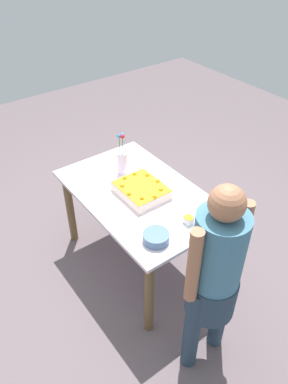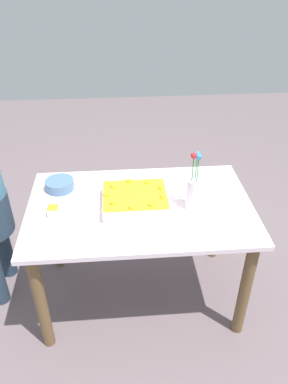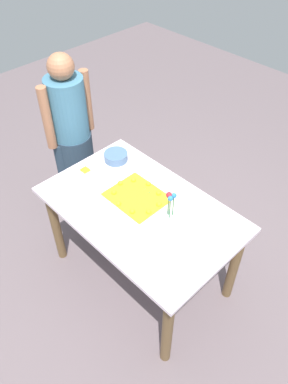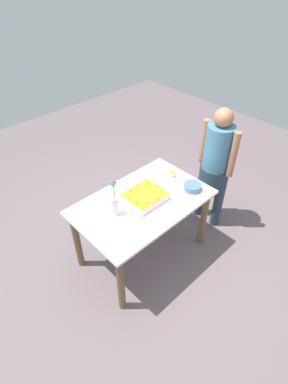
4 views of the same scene
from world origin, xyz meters
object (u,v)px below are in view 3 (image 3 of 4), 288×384
Objects in this scene: fruit_bowl at (116,157)px; sheet_cake at (137,201)px; cake_knife at (218,230)px; flower_vase at (169,225)px; serving_plate_with_slice at (86,175)px; person_standing at (71,129)px.

sheet_cake is at bearing 154.81° from fruit_bowl.
sheet_cake is 0.51m from fruit_bowl.
flower_vase is at bearing -175.12° from cake_knife.
sheet_cake is 0.48m from serving_plate_with_slice.
person_standing reaches higher than sheet_cake.
cake_knife is at bearing -123.97° from flower_vase.
cake_knife is 0.57× the size of flower_vase.
cake_knife is (-0.99, -0.28, -0.02)m from serving_plate_with_slice.
serving_plate_with_slice is 1.03m from cake_knife.
person_standing is at bearing -9.04° from flower_vase.
person_standing is at bearing 131.27° from cake_knife.
fruit_bowl is (0.47, -0.22, -0.01)m from sheet_cake.
cake_knife is 1.17× the size of fruit_bowl.
sheet_cake is at bearing -9.22° from person_standing.
flower_vase is (-0.81, -0.02, 0.10)m from serving_plate_with_slice.
sheet_cake is 1.97× the size of serving_plate_with_slice.
flower_vase reaches higher than sheet_cake.
serving_plate_with_slice is 0.81m from flower_vase.
flower_vase is at bearing 161.43° from fruit_bowl.
flower_vase is 2.05× the size of fruit_bowl.
sheet_cake reaches higher than serving_plate_with_slice.
flower_vase is at bearing -178.87° from serving_plate_with_slice.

